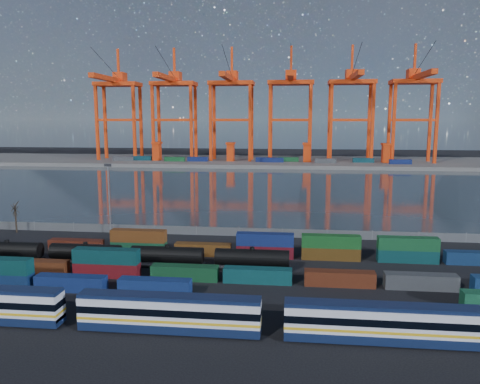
# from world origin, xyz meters

# --- Properties ---
(ground) EXTENTS (700.00, 700.00, 0.00)m
(ground) POSITION_xyz_m (0.00, 0.00, 0.00)
(ground) COLOR black
(ground) RESTS_ON ground
(harbor_water) EXTENTS (700.00, 700.00, 0.00)m
(harbor_water) POSITION_xyz_m (0.00, 105.00, 0.01)
(harbor_water) COLOR #29343B
(harbor_water) RESTS_ON ground
(far_quay) EXTENTS (700.00, 70.00, 2.00)m
(far_quay) POSITION_xyz_m (0.00, 210.00, 1.00)
(far_quay) COLOR #514F4C
(far_quay) RESTS_ON ground
(distant_mountains) EXTENTS (2470.00, 1100.00, 520.00)m
(distant_mountains) POSITION_xyz_m (63.02, 1600.00, 220.29)
(distant_mountains) COLOR #1E2630
(distant_mountains) RESTS_ON ground
(passenger_train) EXTENTS (75.17, 2.86, 4.91)m
(passenger_train) POSITION_xyz_m (-3.07, -21.89, 2.47)
(passenger_train) COLOR silver
(passenger_train) RESTS_ON ground
(container_row_south) EXTENTS (138.48, 2.28, 4.87)m
(container_row_south) POSITION_xyz_m (-30.15, -9.43, 2.03)
(container_row_south) COLOR #37393B
(container_row_south) RESTS_ON ground
(container_row_mid) EXTENTS (141.54, 2.30, 4.89)m
(container_row_mid) POSITION_xyz_m (-3.63, -2.41, 1.75)
(container_row_mid) COLOR #474A4C
(container_row_mid) RESTS_ON ground
(container_row_north) EXTENTS (140.47, 2.26, 4.81)m
(container_row_north) POSITION_xyz_m (11.85, 11.95, 1.89)
(container_row_north) COLOR #111A55
(container_row_north) RESTS_ON ground
(tanker_string) EXTENTS (91.19, 2.94, 4.21)m
(tanker_string) POSITION_xyz_m (-33.61, 3.88, 2.11)
(tanker_string) COLOR black
(tanker_string) RESTS_ON ground
(waterfront_fence) EXTENTS (160.12, 0.12, 2.20)m
(waterfront_fence) POSITION_xyz_m (-0.00, 28.00, 1.00)
(waterfront_fence) COLOR #595B5E
(waterfront_fence) RESTS_ON ground
(bare_tree) EXTENTS (1.95, 2.00, 7.55)m
(bare_tree) POSITION_xyz_m (-53.04, 25.45, 3.73)
(bare_tree) COLOR black
(bare_tree) RESTS_ON ground
(yard_light_mast) EXTENTS (1.60, 0.40, 16.60)m
(yard_light_mast) POSITION_xyz_m (-30.00, 26.00, 9.30)
(yard_light_mast) COLOR slate
(yard_light_mast) RESTS_ON ground
(gantry_cranes) EXTENTS (201.52, 50.92, 68.96)m
(gantry_cranes) POSITION_xyz_m (-7.50, 203.17, 42.27)
(gantry_cranes) COLOR red
(gantry_cranes) RESTS_ON ground
(quay_containers) EXTENTS (172.58, 10.99, 2.60)m
(quay_containers) POSITION_xyz_m (-11.00, 195.46, 3.30)
(quay_containers) COLOR navy
(quay_containers) RESTS_ON far_quay
(straddle_carriers) EXTENTS (140.00, 7.00, 11.10)m
(straddle_carriers) POSITION_xyz_m (-2.50, 200.00, 7.82)
(straddle_carriers) COLOR red
(straddle_carriers) RESTS_ON far_quay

